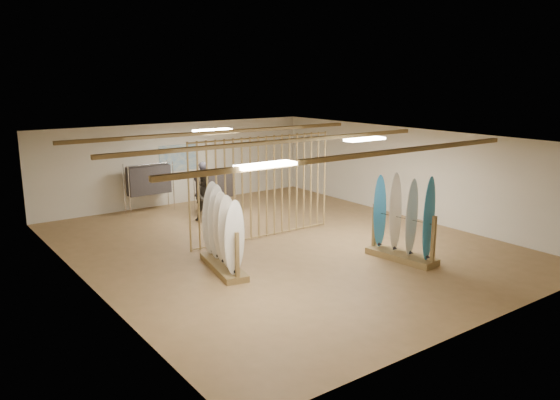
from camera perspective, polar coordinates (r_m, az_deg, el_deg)
floor at (r=14.47m, az=0.00°, el=-4.64°), size 12.00×12.00×0.00m
ceiling at (r=13.89m, az=0.00°, el=6.45°), size 12.00×12.00×0.00m
wall_back at (r=19.21m, az=-10.59°, el=3.78°), size 12.00×0.00×12.00m
wall_front at (r=10.05m, az=20.61°, el=-5.00°), size 12.00×0.00×12.00m
wall_left at (r=11.96m, az=-19.79°, el=-2.17°), size 0.00×12.00×12.00m
wall_right at (r=17.47m, az=13.41°, el=2.77°), size 0.00×12.00×12.00m
ceiling_slats at (r=13.90m, az=0.00°, el=6.12°), size 9.50×6.12×0.10m
light_panels at (r=13.89m, az=0.00°, el=6.21°), size 1.20×0.35×0.06m
bamboo_partition at (r=14.75m, az=-1.83°, el=1.31°), size 4.45×0.05×2.78m
poster at (r=19.17m, az=-10.59°, el=4.36°), size 1.40×0.03×0.90m
rack_left at (r=12.48m, az=-6.00°, el=-4.45°), size 0.91×2.06×1.90m
rack_right at (r=13.42m, az=12.69°, el=-3.25°), size 0.78×1.83×2.07m
clothing_rack_a at (r=18.20m, az=-13.55°, el=2.04°), size 1.51×0.40×1.62m
clothing_rack_b at (r=17.60m, az=-6.83°, el=1.49°), size 1.31×0.40×1.40m
shopper_a at (r=17.83m, az=-8.05°, el=1.70°), size 0.83×0.74×1.89m
shopper_b at (r=16.78m, az=-7.73°, el=0.68°), size 1.00×0.91×1.70m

